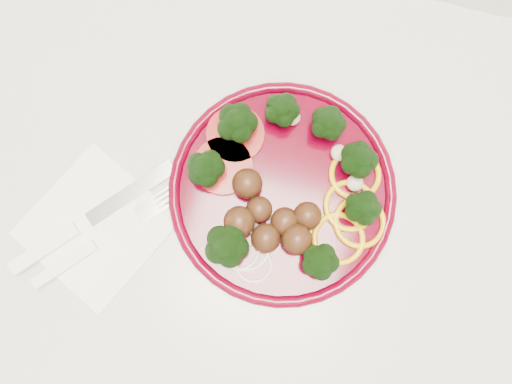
% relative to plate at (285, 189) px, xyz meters
% --- Properties ---
extents(counter, '(2.40, 0.60, 0.90)m').
position_rel_plate_xyz_m(counter, '(-0.13, -0.01, -0.47)').
color(counter, beige).
rests_on(counter, ground).
extents(plate, '(0.27, 0.27, 0.06)m').
position_rel_plate_xyz_m(plate, '(0.00, 0.00, 0.00)').
color(plate, '#4B0011').
rests_on(plate, counter).
extents(napkin, '(0.20, 0.20, 0.00)m').
position_rel_plate_xyz_m(napkin, '(-0.21, -0.10, -0.02)').
color(napkin, white).
rests_on(napkin, counter).
extents(knife, '(0.16, 0.18, 0.01)m').
position_rel_plate_xyz_m(knife, '(-0.23, -0.11, -0.01)').
color(knife, silver).
rests_on(knife, napkin).
extents(fork, '(0.14, 0.16, 0.01)m').
position_rel_plate_xyz_m(fork, '(-0.21, -0.13, -0.01)').
color(fork, white).
rests_on(fork, napkin).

